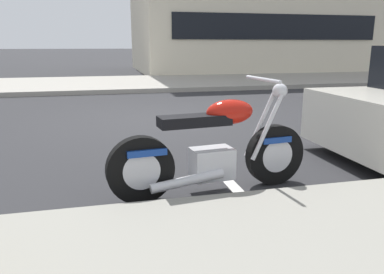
% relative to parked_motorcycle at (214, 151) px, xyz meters
% --- Properties ---
extents(ground_plane, '(260.00, 260.00, 0.00)m').
position_rel_parked_motorcycle_xyz_m(ground_plane, '(0.24, 3.81, -0.43)').
color(ground_plane, '#28282B').
extents(parking_stall_stripe, '(0.12, 2.20, 0.01)m').
position_rel_parked_motorcycle_xyz_m(parking_stall_stripe, '(0.24, 0.31, -0.42)').
color(parking_stall_stripe, silver).
rests_on(parking_stall_stripe, ground).
extents(parked_motorcycle, '(2.03, 0.62, 1.11)m').
position_rel_parked_motorcycle_xyz_m(parked_motorcycle, '(0.00, 0.00, 0.00)').
color(parked_motorcycle, black).
rests_on(parked_motorcycle, ground).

